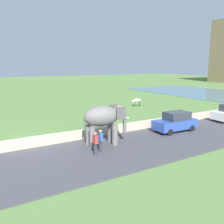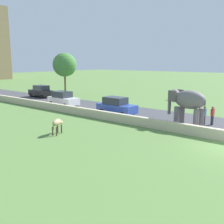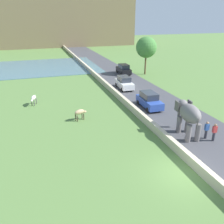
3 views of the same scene
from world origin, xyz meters
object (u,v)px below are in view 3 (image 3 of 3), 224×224
car_white (124,83)px  person_beside_elephant (207,130)px  cow_tan (80,112)px  car_blue (149,100)px  cow_white (33,98)px  car_black (124,69)px  person_trailing (214,132)px  elephant (188,115)px

car_white → person_beside_elephant: bearing=-85.5°
person_beside_elephant → cow_tan: (-9.48, 7.31, -0.04)m
car_blue → cow_white: (-12.56, 5.07, -0.06)m
cow_white → car_black: bearing=36.4°
car_black → cow_white: bearing=-143.6°
person_beside_elephant → person_trailing: size_ratio=1.00×
person_beside_elephant → elephant: bearing=141.2°
person_trailing → cow_white: bearing=135.6°
person_trailing → cow_tan: bearing=141.2°
elephant → person_trailing: bearing=-44.7°
car_blue → cow_white: car_blue is taller
person_beside_elephant → car_black: car_black is taller
car_blue → cow_white: size_ratio=2.85×
elephant → car_blue: 7.36m
car_white → car_blue: same height
car_black → cow_tan: bearing=-122.8°
car_black → car_blue: size_ratio=1.01×
car_blue → cow_white: 13.54m
elephant → car_white: elephant is taller
person_trailing → car_blue: 8.99m
car_black → cow_tan: (-11.34, -17.61, -0.06)m
car_white → elephant: bearing=-89.9°
person_trailing → car_black: 25.53m
elephant → person_trailing: (1.59, -1.57, -1.16)m
car_black → car_white: bearing=-110.0°
cow_tan → person_trailing: bearing=-38.8°
elephant → person_beside_elephant: (1.26, -1.01, -1.16)m
elephant → cow_white: elephant is taller
car_white → car_blue: 8.01m
person_trailing → car_white: size_ratio=0.40×
car_white → cow_white: bearing=-166.8°
person_beside_elephant → car_black: 24.99m
cow_white → cow_tan: bearing=-54.1°
elephant → person_trailing: 2.52m
car_white → car_black: (3.15, 8.64, 0.00)m
car_black → cow_tan: size_ratio=2.89×
person_trailing → car_black: size_ratio=0.40×
elephant → cow_white: 17.66m
elephant → car_blue: size_ratio=0.88×
car_white → cow_tan: (-8.19, -8.97, -0.06)m
person_trailing → car_black: (1.53, 25.49, 0.03)m
person_beside_elephant → car_blue: (-1.28, 8.28, 0.03)m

